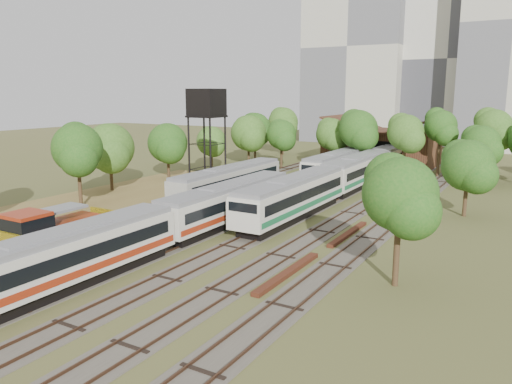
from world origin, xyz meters
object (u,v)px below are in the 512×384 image
Objects in this scene: shunter_locomotive at (50,233)px; water_tower at (206,106)px; railcar_green_set at (358,171)px; railcar_red_set at (161,226)px.

water_tower reaches higher than shunter_locomotive.
railcar_green_set is at bearing 42.32° from water_tower.
railcar_green_set is at bearing 74.14° from shunter_locomotive.
water_tower reaches higher than railcar_green_set.
water_tower is at bearing 116.47° from railcar_red_set.
railcar_green_set is (4.00, 30.58, 0.14)m from railcar_red_set.
water_tower is (-9.23, 18.53, 7.93)m from railcar_red_set.
shunter_locomotive is (-10.00, -35.21, -0.35)m from railcar_green_set.
shunter_locomotive is at bearing -82.06° from water_tower.
railcar_red_set is at bearing -97.45° from railcar_green_set.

